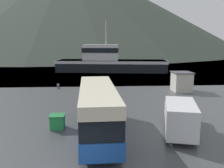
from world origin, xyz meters
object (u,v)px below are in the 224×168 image
tour_bus (98,108)px  fishing_boat (109,62)px  storage_bin (57,121)px  delivery_van (180,116)px  dock_kiosk (182,82)px

tour_bus → fishing_boat: (2.62, 36.40, 0.17)m
fishing_boat → storage_bin: 35.55m
delivery_van → storage_bin: delivery_van is taller
delivery_van → fishing_boat: (-3.26, 36.58, 0.83)m
fishing_boat → dock_kiosk: 23.33m
fishing_boat → dock_kiosk: bearing=29.0°
dock_kiosk → delivery_van: bearing=-109.4°
tour_bus → delivery_van: 5.92m
storage_bin → fishing_boat: bearing=80.8°
fishing_boat → dock_kiosk: (8.50, -21.72, -0.80)m
tour_bus → storage_bin: bearing=154.2°
dock_kiosk → storage_bin: bearing=-136.7°
delivery_van → fishing_boat: fishing_boat is taller
tour_bus → delivery_van: (5.88, -0.18, -0.66)m
storage_bin → tour_bus: bearing=-23.6°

